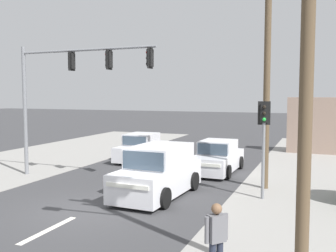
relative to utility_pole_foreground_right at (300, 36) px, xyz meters
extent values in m
plane|color=#3A3A3D|center=(-6.65, 2.99, -4.90)|extent=(140.00, 140.00, 0.00)
cube|color=silver|center=(-6.65, 0.99, -4.90)|extent=(0.20, 2.40, 0.01)
cube|color=silver|center=(-6.65, 5.99, -4.90)|extent=(0.20, 2.40, 0.01)
cube|color=silver|center=(-6.65, 10.99, -4.90)|extent=(0.20, 2.40, 0.01)
cylinder|color=brown|center=(0.14, 0.01, -0.36)|extent=(0.26, 0.26, 9.08)
cylinder|color=brown|center=(-1.63, 8.15, -0.13)|extent=(0.26, 0.26, 9.53)
cylinder|color=slate|center=(-12.53, 6.85, -1.90)|extent=(0.18, 0.18, 6.00)
cylinder|color=slate|center=(-9.13, 6.74, 0.80)|extent=(6.80, 0.34, 0.11)
cube|color=black|center=(-9.81, 6.76, 0.35)|extent=(0.21, 0.27, 0.68)
cube|color=black|center=(-9.81, 6.76, 0.35)|extent=(0.05, 0.44, 0.84)
sphere|color=red|center=(-9.93, 6.77, 0.57)|extent=(0.13, 0.13, 0.13)
sphere|color=black|center=(-9.93, 6.77, 0.35)|extent=(0.13, 0.13, 0.13)
sphere|color=black|center=(-9.93, 6.77, 0.13)|extent=(0.13, 0.13, 0.13)
cube|color=black|center=(-7.91, 6.70, 0.35)|extent=(0.21, 0.27, 0.68)
cube|color=black|center=(-7.91, 6.70, 0.35)|extent=(0.05, 0.44, 0.84)
sphere|color=red|center=(-8.03, 6.70, 0.57)|extent=(0.13, 0.13, 0.13)
sphere|color=black|center=(-8.03, 6.70, 0.35)|extent=(0.13, 0.13, 0.13)
sphere|color=black|center=(-8.03, 6.70, 0.13)|extent=(0.13, 0.13, 0.13)
cube|color=black|center=(-6.01, 6.63, 0.35)|extent=(0.21, 0.27, 0.68)
cube|color=black|center=(-6.01, 6.63, 0.35)|extent=(0.05, 0.44, 0.84)
sphere|color=red|center=(-6.13, 6.64, 0.57)|extent=(0.13, 0.13, 0.13)
sphere|color=black|center=(-6.13, 6.64, 0.35)|extent=(0.13, 0.13, 0.13)
sphere|color=black|center=(-6.13, 6.64, 0.13)|extent=(0.13, 0.13, 0.13)
cylinder|color=slate|center=(-1.49, 6.48, -3.50)|extent=(0.12, 0.12, 2.80)
cube|color=black|center=(-1.49, 6.48, -1.76)|extent=(0.29, 0.24, 0.68)
cube|color=black|center=(-1.49, 6.48, -1.76)|extent=(0.44, 0.12, 0.84)
sphere|color=black|center=(-1.47, 6.36, -1.54)|extent=(0.13, 0.13, 0.13)
sphere|color=black|center=(-1.47, 6.36, -1.76)|extent=(0.13, 0.13, 0.13)
sphere|color=green|center=(-1.47, 6.36, -1.98)|extent=(0.13, 0.13, 0.13)
cube|color=silver|center=(-9.14, 12.46, -4.36)|extent=(1.76, 4.22, 0.80)
cube|color=silver|center=(-9.14, 12.41, -3.65)|extent=(1.59, 1.92, 0.62)
cube|color=#384756|center=(-9.15, 13.38, -3.65)|extent=(1.44, 0.08, 0.53)
cube|color=#384756|center=(-9.12, 11.44, -3.65)|extent=(1.40, 0.08, 0.50)
cube|color=white|center=(-9.17, 14.58, -4.18)|extent=(1.45, 0.06, 0.14)
cylinder|color=black|center=(-10.00, 13.75, -4.58)|extent=(0.20, 0.64, 0.64)
cylinder|color=black|center=(-8.30, 13.78, -4.58)|extent=(0.20, 0.64, 0.64)
cylinder|color=black|center=(-9.97, 11.15, -4.58)|extent=(0.20, 0.64, 0.64)
cylinder|color=black|center=(-8.27, 11.17, -4.58)|extent=(0.20, 0.64, 0.64)
cube|color=silver|center=(-5.22, 5.53, -4.26)|extent=(2.06, 4.59, 1.00)
cube|color=silver|center=(-5.21, 5.73, -3.38)|extent=(1.85, 2.78, 0.76)
cube|color=#384756|center=(-5.28, 4.36, -3.38)|extent=(1.58, 0.14, 0.65)
cube|color=#384756|center=(-5.14, 7.10, -3.38)|extent=(1.55, 0.14, 0.61)
cube|color=white|center=(-5.33, 3.26, -4.04)|extent=(1.56, 0.12, 0.14)
cylinder|color=black|center=(-4.37, 4.09, -4.54)|extent=(0.26, 0.73, 0.72)
cylinder|color=black|center=(-6.21, 4.18, -4.54)|extent=(0.26, 0.73, 0.72)
cylinder|color=black|center=(-4.23, 6.88, -4.54)|extent=(0.26, 0.73, 0.72)
cylinder|color=black|center=(-6.07, 6.97, -4.54)|extent=(0.26, 0.73, 0.72)
cube|color=silver|center=(-4.24, 10.70, -4.36)|extent=(1.80, 4.24, 0.80)
cube|color=silver|center=(-4.24, 10.75, -3.65)|extent=(1.60, 1.94, 0.62)
cube|color=#384756|center=(-4.26, 9.78, -3.65)|extent=(1.44, 0.09, 0.53)
cube|color=#384756|center=(-4.21, 11.72, -3.65)|extent=(1.41, 0.09, 0.50)
cube|color=white|center=(-4.29, 8.58, -4.18)|extent=(1.45, 0.07, 0.14)
cylinder|color=black|center=(-3.42, 9.38, -4.58)|extent=(0.20, 0.64, 0.64)
cylinder|color=black|center=(-5.12, 9.42, -4.58)|extent=(0.20, 0.64, 0.64)
cylinder|color=black|center=(-3.36, 11.98, -4.58)|extent=(0.20, 0.64, 0.64)
cylinder|color=black|center=(-5.06, 12.02, -4.58)|extent=(0.20, 0.64, 0.64)
cube|color=slate|center=(-1.49, -0.26, -3.78)|extent=(0.40, 0.42, 0.56)
sphere|color=brown|center=(-1.49, -0.26, -3.38)|extent=(0.22, 0.22, 0.22)
cylinder|color=slate|center=(-1.64, -0.44, -3.78)|extent=(0.09, 0.09, 0.54)
cylinder|color=slate|center=(-1.33, -0.08, -3.78)|extent=(0.09, 0.09, 0.54)
camera|label=1|loc=(0.42, -7.81, -1.07)|focal=42.00mm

